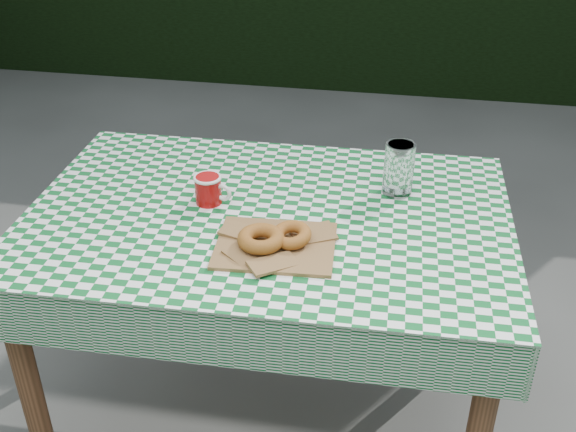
{
  "coord_description": "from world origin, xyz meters",
  "views": [
    {
      "loc": [
        0.48,
        -1.57,
        1.69
      ],
      "look_at": [
        0.21,
        -0.09,
        0.79
      ],
      "focal_mm": 43.4,
      "sensor_mm": 36.0,
      "label": 1
    }
  ],
  "objects_px": {
    "table": "(269,325)",
    "coffee_mug": "(208,190)",
    "drinking_glass": "(399,169)",
    "paper_bag": "(275,245)"
  },
  "relations": [
    {
      "from": "drinking_glass",
      "to": "table",
      "type": "bearing_deg",
      "value": -152.54
    },
    {
      "from": "table",
      "to": "coffee_mug",
      "type": "height_order",
      "value": "coffee_mug"
    },
    {
      "from": "table",
      "to": "paper_bag",
      "type": "xyz_separation_m",
      "value": [
        0.05,
        -0.16,
        0.39
      ]
    },
    {
      "from": "table",
      "to": "drinking_glass",
      "type": "distance_m",
      "value": 0.59
    },
    {
      "from": "drinking_glass",
      "to": "coffee_mug",
      "type": "bearing_deg",
      "value": -163.6
    },
    {
      "from": "coffee_mug",
      "to": "drinking_glass",
      "type": "bearing_deg",
      "value": 28.22
    },
    {
      "from": "coffee_mug",
      "to": "table",
      "type": "bearing_deg",
      "value": 3.19
    },
    {
      "from": "coffee_mug",
      "to": "drinking_glass",
      "type": "distance_m",
      "value": 0.52
    },
    {
      "from": "table",
      "to": "coffee_mug",
      "type": "relative_size",
      "value": 8.89
    },
    {
      "from": "table",
      "to": "paper_bag",
      "type": "distance_m",
      "value": 0.42
    }
  ]
}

